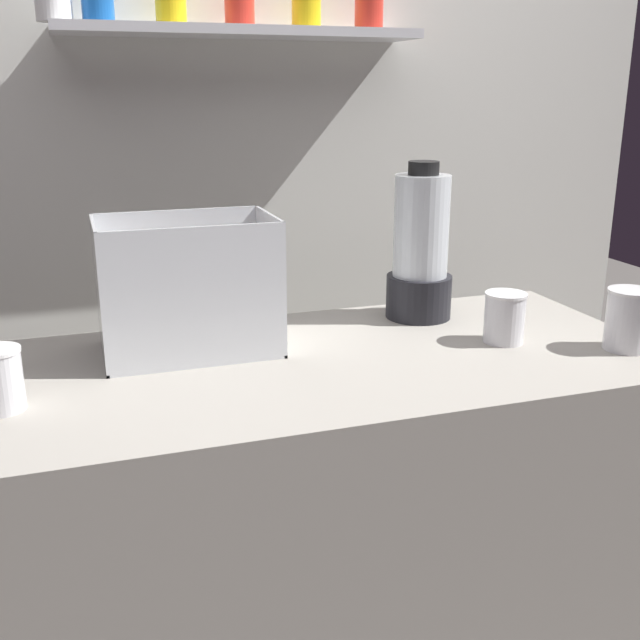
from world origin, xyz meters
TOP-DOWN VIEW (x-y plane):
  - counter at (0.00, 0.00)m, footprint 1.40×0.64m
  - back_wall_unit at (-0.00, 0.77)m, footprint 2.60×0.24m
  - carrot_display_bin at (-0.24, 0.13)m, footprint 0.35×0.22m
  - blender_pitcher at (0.31, 0.20)m, footprint 0.15×0.15m
  - juice_cup_pomegranate_far_left at (-0.59, -0.07)m, footprint 0.08×0.08m
  - juice_cup_mango_left at (0.40, -0.03)m, footprint 0.09×0.09m
  - juice_cup_pomegranate_middle at (0.62, -0.15)m, footprint 0.10×0.10m

SIDE VIEW (x-z plane):
  - counter at x=0.00m, z-range 0.00..0.90m
  - juice_cup_mango_left at x=0.40m, z-range 0.89..1.00m
  - juice_cup_pomegranate_far_left at x=-0.59m, z-range 0.89..1.00m
  - juice_cup_pomegranate_middle at x=0.62m, z-range 0.89..1.02m
  - carrot_display_bin at x=-0.24m, z-range 0.85..1.12m
  - blender_pitcher at x=0.31m, z-range 0.87..1.23m
  - back_wall_unit at x=0.00m, z-range 0.01..2.51m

